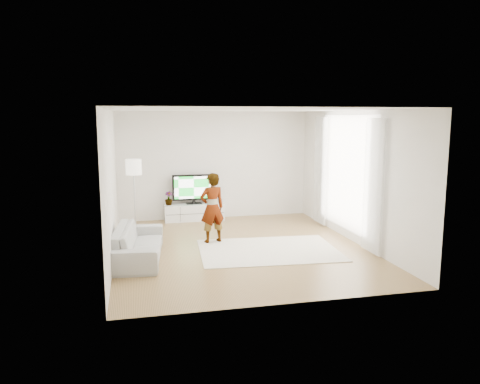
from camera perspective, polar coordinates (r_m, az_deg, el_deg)
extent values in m
plane|color=#A6804B|center=(9.69, -0.02, -6.80)|extent=(6.00, 6.00, 0.00)
plane|color=white|center=(9.31, -0.02, 10.00)|extent=(6.00, 6.00, 0.00)
cube|color=white|center=(9.18, -15.42, 0.91)|extent=(0.02, 6.00, 2.80)
cube|color=white|center=(10.25, 13.74, 1.81)|extent=(0.02, 6.00, 2.80)
cube|color=white|center=(12.32, -3.14, 3.27)|extent=(5.00, 0.02, 2.80)
cube|color=white|center=(6.55, 5.85, -2.05)|extent=(5.00, 0.02, 2.80)
cube|color=white|center=(10.50, 12.93, 2.29)|extent=(0.01, 2.60, 2.50)
cube|color=white|center=(9.33, 15.92, 0.71)|extent=(0.04, 0.70, 2.60)
cube|color=white|center=(11.65, 9.78, 2.56)|extent=(0.04, 0.70, 2.60)
cube|color=white|center=(12.19, -5.59, -2.46)|extent=(1.53, 0.43, 0.43)
cube|color=black|center=(11.98, -5.46, -2.67)|extent=(1.48, 0.00, 0.01)
cube|color=black|center=(11.93, -7.28, -2.74)|extent=(0.01, 0.00, 0.38)
cube|color=black|center=(12.03, -3.65, -2.59)|extent=(0.01, 0.00, 0.38)
cube|color=black|center=(12.17, -5.63, -1.40)|extent=(0.39, 0.22, 0.02)
cube|color=black|center=(12.17, -5.63, -1.17)|extent=(0.08, 0.05, 0.08)
cube|color=black|center=(12.10, -5.66, 0.57)|extent=(1.10, 0.06, 0.67)
cube|color=green|center=(12.07, -5.64, 0.55)|extent=(1.00, 0.01, 0.57)
cube|color=white|center=(12.23, -2.51, -0.81)|extent=(0.07, 0.17, 0.23)
cube|color=#4CB2FF|center=(12.14, -2.43, -0.78)|extent=(0.01, 0.00, 0.13)
imported|color=#3F7238|center=(12.05, -8.69, -0.78)|extent=(0.20, 0.20, 0.35)
cube|color=#EDE5CA|center=(9.51, 3.50, -7.09)|extent=(2.89, 2.17, 0.01)
imported|color=#334772|center=(9.93, -3.41, -1.93)|extent=(0.61, 0.48, 1.49)
imported|color=#ADADA8|center=(9.07, -12.30, -6.10)|extent=(1.04, 2.20, 0.62)
cylinder|color=silver|center=(11.55, -12.58, -4.34)|extent=(0.29, 0.29, 0.02)
cylinder|color=silver|center=(11.42, -12.70, -1.13)|extent=(0.04, 0.04, 1.29)
cylinder|color=white|center=(11.30, -12.84, 2.99)|extent=(0.37, 0.37, 0.36)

